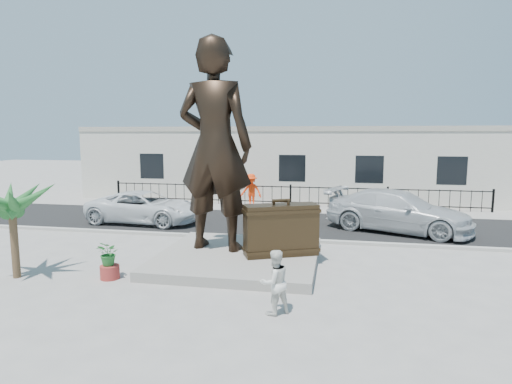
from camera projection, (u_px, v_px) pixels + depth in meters
ground at (243, 277)px, 12.80m from camera, size 100.00×100.00×0.00m
street at (279, 223)px, 20.59m from camera, size 40.00×7.00×0.01m
curb at (268, 239)px, 17.17m from camera, size 40.00×0.25×0.12m
far_sidewalk at (289, 208)px, 24.48m from camera, size 40.00×2.50×0.02m
plinth at (239, 257)px, 14.34m from camera, size 5.20×5.20×0.30m
fence at (290, 196)px, 25.18m from camera, size 22.00×0.10×1.20m
building at (298, 164)px, 29.05m from camera, size 28.00×7.00×4.40m
statue at (215, 146)px, 14.41m from camera, size 2.74×1.94×7.09m
suitcase at (281, 230)px, 13.95m from camera, size 2.49×1.65×1.68m
tourist at (275, 282)px, 10.08m from camera, size 0.96×0.93×1.56m
car_white at (144, 207)px, 20.50m from camera, size 5.57×2.83×1.51m
car_silver at (398, 211)px, 18.68m from camera, size 6.66×4.60×1.79m
worker at (251, 191)px, 24.56m from camera, size 1.40×0.99×1.96m
palm_tree at (17, 277)px, 12.76m from camera, size 1.80×1.80×3.20m
planter at (110, 272)px, 12.62m from camera, size 0.56×0.56×0.40m
shrub at (109, 253)px, 12.54m from camera, size 0.83×0.79×0.74m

